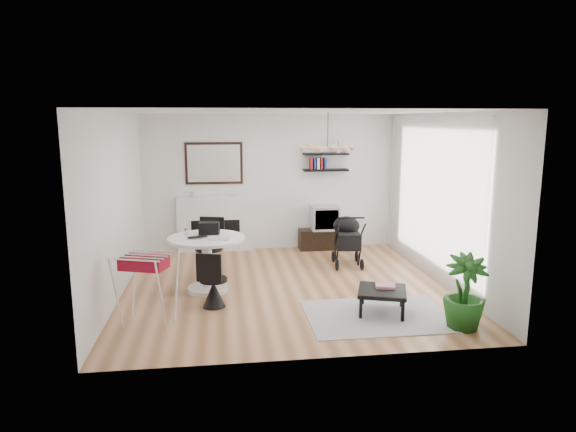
{
  "coord_description": "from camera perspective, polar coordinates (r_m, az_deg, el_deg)",
  "views": [
    {
      "loc": [
        -0.99,
        -7.67,
        2.58
      ],
      "look_at": [
        0.08,
        0.4,
        1.06
      ],
      "focal_mm": 32.0,
      "sensor_mm": 36.0,
      "label": 1
    }
  ],
  "objects": [
    {
      "name": "pendant_lamp",
      "position": [
        8.16,
        4.42,
        7.55
      ],
      "size": [
        0.9,
        0.9,
        0.1
      ],
      "primitive_type": null,
      "color": "tan",
      "rests_on": "ceiling"
    },
    {
      "name": "sheer_curtain",
      "position": [
        8.66,
        15.57,
        2.04
      ],
      "size": [
        0.04,
        3.6,
        2.6
      ],
      "primitive_type": "cube",
      "color": "white",
      "rests_on": "wall_right"
    },
    {
      "name": "dining_table",
      "position": [
        7.9,
        -8.99,
        -4.37
      ],
      "size": [
        1.16,
        1.16,
        0.85
      ],
      "color": "white",
      "rests_on": "floor"
    },
    {
      "name": "tv_console",
      "position": [
        10.46,
        4.18,
        -2.56
      ],
      "size": [
        1.08,
        0.38,
        0.4
      ],
      "primitive_type": "cube",
      "color": "black",
      "rests_on": "floor"
    },
    {
      "name": "shelf_lower",
      "position": [
        10.3,
        4.2,
        5.12
      ],
      "size": [
        0.9,
        0.25,
        0.04
      ],
      "primitive_type": "cube",
      "color": "black",
      "rests_on": "wall_back"
    },
    {
      "name": "black_bag",
      "position": [
        8.02,
        -8.75,
        -1.34
      ],
      "size": [
        0.33,
        0.22,
        0.19
      ],
      "primitive_type": "cube",
      "rotation": [
        0.0,
        0.0,
        -0.11
      ],
      "color": "black",
      "rests_on": "dining_table"
    },
    {
      "name": "potted_plant",
      "position": [
        6.82,
        19.05,
        -7.99
      ],
      "size": [
        0.58,
        0.58,
        0.95
      ],
      "primitive_type": "imported",
      "rotation": [
        0.0,
        0.0,
        -0.1
      ],
      "color": "#1B4F16",
      "rests_on": "floor"
    },
    {
      "name": "rug",
      "position": [
        7.1,
        9.97,
        -10.84
      ],
      "size": [
        1.91,
        1.38,
        0.01
      ],
      "primitive_type": "cube",
      "color": "#AEAEAE",
      "rests_on": "floor"
    },
    {
      "name": "shelf_upper",
      "position": [
        10.28,
        4.23,
        6.89
      ],
      "size": [
        0.9,
        0.25,
        0.04
      ],
      "primitive_type": "cube",
      "color": "black",
      "rests_on": "wall_back"
    },
    {
      "name": "drinking_glass",
      "position": [
        8.03,
        -11.26,
        -1.73
      ],
      "size": [
        0.06,
        0.06,
        0.1
      ],
      "primitive_type": "cylinder",
      "color": "white",
      "rests_on": "dining_table"
    },
    {
      "name": "crt_tv",
      "position": [
        10.36,
        4.09,
        -0.17
      ],
      "size": [
        0.56,
        0.49,
        0.49
      ],
      "color": "silver",
      "rests_on": "tv_console"
    },
    {
      "name": "drying_rack",
      "position": [
        6.74,
        -15.37,
        -7.76
      ],
      "size": [
        0.79,
        0.77,
        0.95
      ],
      "rotation": [
        0.0,
        0.0,
        -0.33
      ],
      "color": "white",
      "rests_on": "floor"
    },
    {
      "name": "newspaper",
      "position": [
        7.71,
        -7.56,
        -2.46
      ],
      "size": [
        0.36,
        0.32,
        0.01
      ],
      "primitive_type": "cube",
      "rotation": [
        0.0,
        0.0,
        -0.25
      ],
      "color": "silver",
      "rests_on": "dining_table"
    },
    {
      "name": "wall_back",
      "position": [
        10.29,
        -2.02,
        3.73
      ],
      "size": [
        5.0,
        0.0,
        5.0
      ],
      "primitive_type": "plane",
      "rotation": [
        1.57,
        0.0,
        0.0
      ],
      "color": "white",
      "rests_on": "floor"
    },
    {
      "name": "chair_far",
      "position": [
        8.73,
        -8.69,
        -4.62
      ],
      "size": [
        0.5,
        0.51,
        0.97
      ],
      "rotation": [
        0.0,
        0.0,
        -0.28
      ],
      "color": "black",
      "rests_on": "floor"
    },
    {
      "name": "wall_right",
      "position": [
        8.52,
        16.71,
        1.84
      ],
      "size": [
        0.0,
        5.0,
        5.0
      ],
      "primitive_type": "plane",
      "rotation": [
        1.57,
        0.0,
        -1.57
      ],
      "color": "white",
      "rests_on": "floor"
    },
    {
      "name": "wall_left",
      "position": [
        7.91,
        -18.49,
        1.1
      ],
      "size": [
        0.0,
        5.0,
        5.0
      ],
      "primitive_type": "plane",
      "rotation": [
        1.57,
        0.0,
        1.57
      ],
      "color": "white",
      "rests_on": "floor"
    },
    {
      "name": "magazines",
      "position": [
        7.18,
        10.76,
        -7.64
      ],
      "size": [
        0.31,
        0.26,
        0.04
      ],
      "primitive_type": "cube",
      "rotation": [
        0.0,
        0.0,
        -0.24
      ],
      "color": "#CD3344",
      "rests_on": "coffee_table"
    },
    {
      "name": "coffee_table",
      "position": [
        7.11,
        10.42,
        -8.29
      ],
      "size": [
        0.8,
        0.8,
        0.32
      ],
      "rotation": [
        0.0,
        0.0,
        -0.32
      ],
      "color": "black",
      "rests_on": "rug"
    },
    {
      "name": "floor",
      "position": [
        8.15,
        -0.22,
        -7.85
      ],
      "size": [
        5.0,
        5.0,
        0.0
      ],
      "primitive_type": "plane",
      "color": "#936138",
      "rests_on": "ground"
    },
    {
      "name": "stroller",
      "position": [
        9.3,
        6.59,
        -2.91
      ],
      "size": [
        0.56,
        0.83,
        0.98
      ],
      "rotation": [
        0.0,
        0.0,
        -0.1
      ],
      "color": "black",
      "rests_on": "floor"
    },
    {
      "name": "chair_near",
      "position": [
        7.29,
        -8.31,
        -8.1
      ],
      "size": [
        0.42,
        0.43,
        0.81
      ],
      "rotation": [
        0.0,
        0.0,
        2.83
      ],
      "color": "black",
      "rests_on": "floor"
    },
    {
      "name": "fireplace",
      "position": [
        10.27,
        -8.07,
        -0.14
      ],
      "size": [
        1.5,
        0.17,
        2.16
      ],
      "color": "white",
      "rests_on": "floor"
    },
    {
      "name": "laptop",
      "position": [
        7.75,
        -9.97,
        -2.41
      ],
      "size": [
        0.35,
        0.28,
        0.02
      ],
      "primitive_type": "imported",
      "rotation": [
        0.0,
        0.0,
        0.32
      ],
      "color": "black",
      "rests_on": "dining_table"
    },
    {
      "name": "ceiling",
      "position": [
        7.73,
        -0.23,
        11.49
      ],
      "size": [
        5.0,
        5.0,
        0.0
      ],
      "primitive_type": "plane",
      "color": "white",
      "rests_on": "wall_back"
    }
  ]
}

